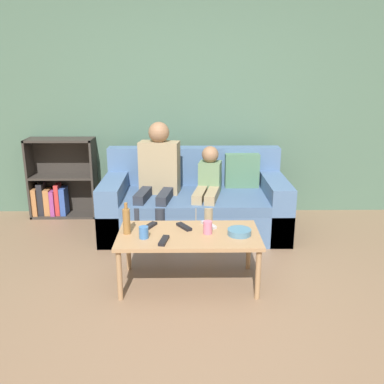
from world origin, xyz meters
name	(u,v)px	position (x,y,z in m)	size (l,w,h in m)	color
ground_plane	(195,328)	(0.00, 0.00, 0.00)	(22.00, 22.00, 0.00)	#84664C
wall_back	(191,100)	(0.00, 2.40, 1.30)	(12.00, 0.06, 2.60)	#4C6B56
couch	(195,205)	(0.04, 1.77, 0.27)	(1.86, 0.94, 0.82)	#4C6B93
bookshelf	(60,184)	(-1.50, 2.25, 0.37)	(0.74, 0.28, 0.90)	#332D28
coffee_table	(189,238)	(-0.04, 0.61, 0.38)	(1.10, 0.57, 0.42)	#A87F56
person_adult	(158,172)	(-0.34, 1.68, 0.65)	(0.45, 0.69, 1.14)	#282D38
person_child	(208,187)	(0.16, 1.61, 0.51)	(0.33, 0.67, 0.89)	#9E8966
cup_near	(144,232)	(-0.37, 0.53, 0.47)	(0.07, 0.07, 0.09)	#3D70B2
cup_far	(208,227)	(0.11, 0.61, 0.47)	(0.07, 0.07, 0.10)	pink
tv_remote_0	(164,241)	(-0.22, 0.45, 0.43)	(0.08, 0.18, 0.02)	black
tv_remote_1	(184,227)	(-0.07, 0.73, 0.43)	(0.13, 0.17, 0.02)	black
tv_remote_2	(149,226)	(-0.35, 0.75, 0.43)	(0.12, 0.17, 0.02)	black
tv_remote_3	(209,225)	(0.13, 0.77, 0.43)	(0.13, 0.17, 0.02)	#B7B7BC
snack_bowl	(239,232)	(0.35, 0.59, 0.45)	(0.18, 0.18, 0.05)	teal
bottle	(126,221)	(-0.51, 0.62, 0.53)	(0.06, 0.06, 0.25)	olive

